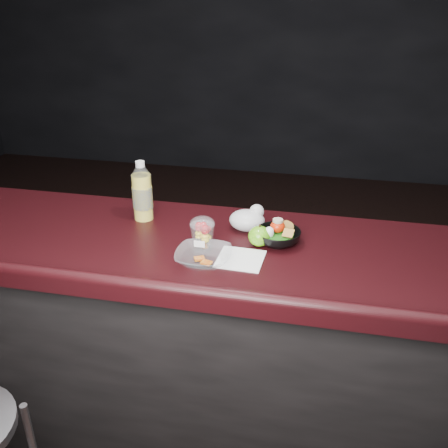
{
  "coord_description": "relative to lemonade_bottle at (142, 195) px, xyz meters",
  "views": [
    {
      "loc": [
        0.45,
        -1.3,
        1.89
      ],
      "look_at": [
        0.1,
        0.32,
        1.1
      ],
      "focal_mm": 40.0,
      "sensor_mm": 36.0,
      "label": 1
    }
  ],
  "objects": [
    {
      "name": "room_shell",
      "position": [
        0.27,
        -0.46,
        0.71
      ],
      "size": [
        8.0,
        8.0,
        8.0
      ],
      "color": "black",
      "rests_on": "ground"
    },
    {
      "name": "snack_bowl",
      "position": [
        0.57,
        -0.1,
        -0.07
      ],
      "size": [
        0.21,
        0.21,
        0.09
      ],
      "rotation": [
        0.0,
        0.0,
        0.27
      ],
      "color": "black",
      "rests_on": "counter"
    },
    {
      "name": "fruit_cup",
      "position": [
        0.31,
        -0.21,
        -0.04
      ],
      "size": [
        0.09,
        0.09,
        0.13
      ],
      "color": "white",
      "rests_on": "counter"
    },
    {
      "name": "counter",
      "position": [
        0.27,
        -0.16,
        -0.61
      ],
      "size": [
        4.06,
        0.71,
        1.02
      ],
      "color": "black",
      "rests_on": "ground"
    },
    {
      "name": "paper_napkin",
      "position": [
        0.45,
        -0.26,
        -0.1
      ],
      "size": [
        0.17,
        0.17,
        0.0
      ],
      "primitive_type": "cube",
      "rotation": [
        0.0,
        0.0,
        -0.04
      ],
      "color": "white",
      "rests_on": "counter"
    },
    {
      "name": "plastic_bag",
      "position": [
        0.44,
        -0.01,
        -0.06
      ],
      "size": [
        0.14,
        0.11,
        0.1
      ],
      "color": "silver",
      "rests_on": "counter"
    },
    {
      "name": "lemonade_bottle",
      "position": [
        0.0,
        0.0,
        0.0
      ],
      "size": [
        0.08,
        0.08,
        0.25
      ],
      "color": "yellow",
      "rests_on": "counter"
    },
    {
      "name": "takeout_bowl",
      "position": [
        0.33,
        -0.31,
        -0.08
      ],
      "size": [
        0.2,
        0.2,
        0.05
      ],
      "rotation": [
        0.0,
        0.0,
        0.03
      ],
      "color": "silver",
      "rests_on": "counter"
    },
    {
      "name": "green_apple",
      "position": [
        0.5,
        -0.14,
        -0.07
      ],
      "size": [
        0.08,
        0.08,
        0.09
      ],
      "color": "#28860F",
      "rests_on": "counter"
    }
  ]
}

